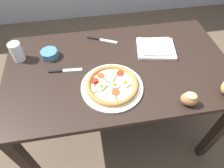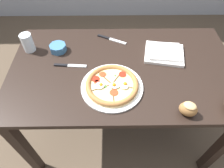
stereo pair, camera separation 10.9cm
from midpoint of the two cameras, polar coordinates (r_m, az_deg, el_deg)
The scene contains 9 objects.
ground_plane at distance 1.85m, azimuth 3.87°, elevation -12.40°, with size 12.00×12.00×0.00m, color brown.
dining_table at distance 1.30m, azimuth 5.40°, elevation 1.23°, with size 1.38×0.79×0.78m.
pizza at distance 1.09m, azimuth 2.83°, elevation -0.52°, with size 0.34×0.34×0.05m.
ramekin_bowl at distance 1.34m, azimuth -12.93°, elevation 9.96°, with size 0.11×0.11×0.05m.
napkin_folded at distance 1.34m, azimuth 16.99°, elevation 8.38°, with size 0.27×0.24×0.04m.
bread_piece_near at distance 1.07m, azimuth 23.77°, elevation -6.70°, with size 0.11×0.10×0.08m.
knife_main at distance 1.23m, azimuth -9.53°, elevation 5.09°, with size 0.20×0.03×0.01m.
knife_spare at distance 1.41m, azimuth 2.04°, elevation 12.55°, with size 0.20×0.11×0.01m.
water_glass at distance 1.38m, azimuth -20.80°, elevation 10.65°, with size 0.07×0.07×0.12m.
Camera 2 is at (-0.08, -0.85, 1.64)m, focal length 32.00 mm.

